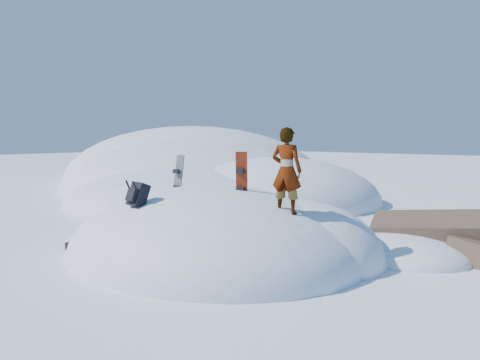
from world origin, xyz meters
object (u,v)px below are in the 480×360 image
Objects in this scene: snowboard_dark at (178,181)px; person at (287,171)px; backpack at (137,195)px; snowboard_red at (241,183)px.

snowboard_dark is 0.81× the size of person.
snowboard_dark is 2.32× the size of backpack.
snowboard_dark is at bearing 151.96° from snowboard_red.
backpack is (0.99, -2.00, -0.06)m from snowboard_dark.
snowboard_red is 2.21m from snowboard_dark.
person is at bearing -8.50° from snowboard_dark.
person is at bearing -35.06° from snowboard_red.
snowboard_red is at bearing -23.62° from person.
backpack is 0.35× the size of person.
person reaches higher than backpack.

